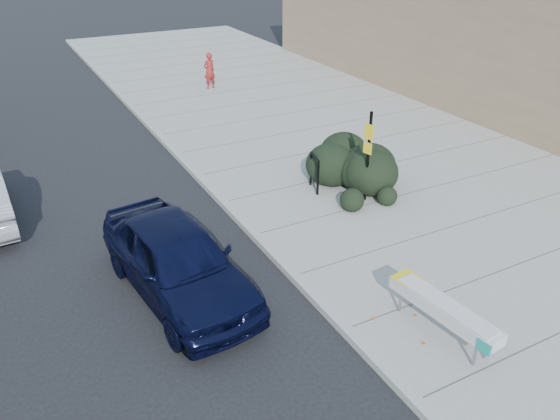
% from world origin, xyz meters
% --- Properties ---
extents(ground, '(120.00, 120.00, 0.00)m').
position_xyz_m(ground, '(0.00, 0.00, 0.00)').
color(ground, black).
rests_on(ground, ground).
extents(sidewalk_near, '(11.20, 50.00, 0.15)m').
position_xyz_m(sidewalk_near, '(5.60, 5.00, 0.07)').
color(sidewalk_near, gray).
rests_on(sidewalk_near, ground).
extents(curb_near, '(0.22, 50.00, 0.17)m').
position_xyz_m(curb_near, '(0.00, 5.00, 0.08)').
color(curb_near, '#9E9E99').
rests_on(curb_near, ground).
extents(bench, '(0.71, 2.43, 0.72)m').
position_xyz_m(bench, '(1.46, -2.92, 0.72)').
color(bench, gray).
rests_on(bench, sidewalk_near).
extents(bike_rack, '(0.23, 0.71, 1.06)m').
position_xyz_m(bike_rack, '(2.59, 3.50, 0.79)').
color(bike_rack, black).
rests_on(bike_rack, sidewalk_near).
extents(sign_post, '(0.13, 0.29, 2.54)m').
position_xyz_m(sign_post, '(3.48, 2.28, 1.59)').
color(sign_post, black).
rests_on(sign_post, sidewalk_near).
extents(hedge, '(3.08, 4.16, 1.40)m').
position_xyz_m(hedge, '(3.70, 3.58, 0.85)').
color(hedge, black).
rests_on(hedge, sidewalk_near).
extents(sedan_navy, '(2.47, 4.97, 1.63)m').
position_xyz_m(sedan_navy, '(-2.37, 0.82, 0.81)').
color(sedan_navy, black).
rests_on(sedan_navy, ground).
extents(pedestrian, '(0.66, 0.51, 1.60)m').
position_xyz_m(pedestrian, '(3.93, 14.94, 0.95)').
color(pedestrian, maroon).
rests_on(pedestrian, sidewalk_near).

